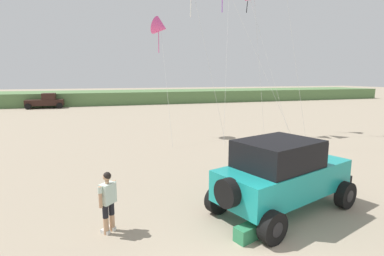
{
  "coord_description": "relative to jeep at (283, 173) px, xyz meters",
  "views": [
    {
      "loc": [
        -2.9,
        -4.13,
        4.08
      ],
      "look_at": [
        -0.2,
        4.36,
        2.54
      ],
      "focal_mm": 27.66,
      "sensor_mm": 36.0,
      "label": 1
    }
  ],
  "objects": [
    {
      "name": "cooler_box",
      "position": [
        -1.84,
        -1.19,
        -1.01
      ],
      "size": [
        0.65,
        0.52,
        0.38
      ],
      "primitive_type": "cube",
      "rotation": [
        0.0,
        0.0,
        0.33
      ],
      "color": "#2D7F51",
      "rests_on": "ground_plane"
    },
    {
      "name": "jeep",
      "position": [
        0.0,
        0.0,
        0.0
      ],
      "size": [
        5.01,
        3.59,
        2.26
      ],
      "color": "teal",
      "rests_on": "ground_plane"
    },
    {
      "name": "dune_ridge",
      "position": [
        1.04,
        41.67,
        -0.27
      ],
      "size": [
        90.0,
        10.0,
        1.86
      ],
      "primitive_type": "cube",
      "color": "#567A47",
      "rests_on": "ground_plane"
    },
    {
      "name": "kite_green_box",
      "position": [
        -1.0,
        12.8,
        6.15
      ],
      "size": [
        1.68,
        4.69,
        8.04
      ],
      "color": "#E04C93",
      "rests_on": "ground_plane"
    },
    {
      "name": "distant_pickup",
      "position": [
        -11.79,
        35.81,
        -0.26
      ],
      "size": [
        4.63,
        2.43,
        1.98
      ],
      "color": "black",
      "rests_on": "ground_plane"
    },
    {
      "name": "person_watching",
      "position": [
        -5.11,
        0.28,
        -0.26
      ],
      "size": [
        0.48,
        0.47,
        1.67
      ],
      "color": "tan",
      "rests_on": "ground_plane"
    }
  ]
}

